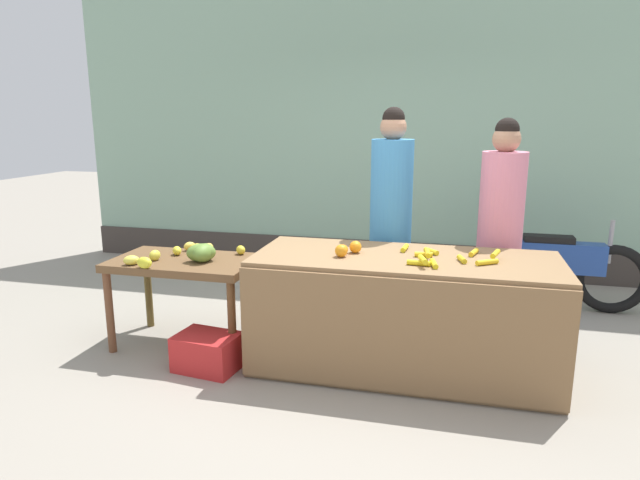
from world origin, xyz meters
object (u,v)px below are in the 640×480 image
Objects in this scene: produce_crate at (208,352)px; produce_sack at (307,293)px; vendor_woman_pink_shirt at (500,233)px; vendor_woman_blue_shirt at (391,222)px; parked_motorcycle at (557,268)px.

produce_sack is (0.46, 1.06, 0.14)m from produce_crate.
vendor_woman_pink_shirt is at bearing 26.81° from produce_crate.
vendor_woman_blue_shirt reaches higher than vendor_woman_pink_shirt.
vendor_woman_blue_shirt is at bearing 41.72° from produce_crate.
vendor_woman_blue_shirt reaches higher than parked_motorcycle.
vendor_woman_blue_shirt is 1.77m from produce_crate.
vendor_woman_pink_shirt reaches higher than produce_sack.
parked_motorcycle is at bearing 32.24° from vendor_woman_blue_shirt.
vendor_woman_pink_shirt is 1.11× the size of parked_motorcycle.
produce_sack is at bearing -157.38° from parked_motorcycle.
produce_sack is at bearing 178.64° from vendor_woman_pink_shirt.
vendor_woman_pink_shirt reaches higher than parked_motorcycle.
parked_motorcycle is 3.64× the size of produce_crate.
vendor_woman_pink_shirt reaches higher than produce_crate.
produce_sack reaches higher than produce_crate.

